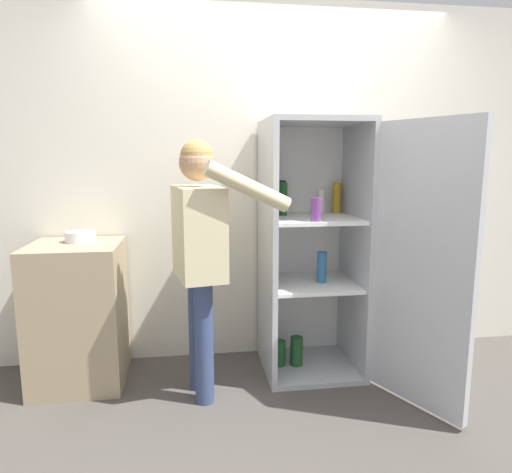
{
  "coord_description": "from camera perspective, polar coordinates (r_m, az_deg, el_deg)",
  "views": [
    {
      "loc": [
        -0.61,
        -2.32,
        1.46
      ],
      "look_at": [
        -0.18,
        0.62,
        0.95
      ],
      "focal_mm": 32.0,
      "sensor_mm": 36.0,
      "label": 1
    }
  ],
  "objects": [
    {
      "name": "ground_plane",
      "position": [
        2.81,
        5.86,
        -21.65
      ],
      "size": [
        12.0,
        12.0,
        0.0
      ],
      "primitive_type": "plane",
      "color": "#4C4742"
    },
    {
      "name": "wall_back",
      "position": [
        3.36,
        2.14,
        6.57
      ],
      "size": [
        7.0,
        0.06,
        2.55
      ],
      "color": "silver",
      "rests_on": "ground_plane"
    },
    {
      "name": "refrigerator",
      "position": [
        3.06,
        9.34,
        -1.87
      ],
      "size": [
        0.97,
        1.21,
        1.71
      ],
      "color": "#B7BABC",
      "rests_on": "ground_plane"
    },
    {
      "name": "person",
      "position": [
        2.72,
        -6.99,
        -0.45
      ],
      "size": [
        0.69,
        0.58,
        1.57
      ],
      "color": "#384770",
      "rests_on": "ground_plane"
    },
    {
      "name": "counter",
      "position": [
        3.22,
        -21.29,
        -9.01
      ],
      "size": [
        0.56,
        0.56,
        0.93
      ],
      "color": "tan",
      "rests_on": "ground_plane"
    },
    {
      "name": "bowl",
      "position": [
        3.17,
        -21.1,
        -0.01
      ],
      "size": [
        0.19,
        0.19,
        0.07
      ],
      "color": "white",
      "rests_on": "counter"
    }
  ]
}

